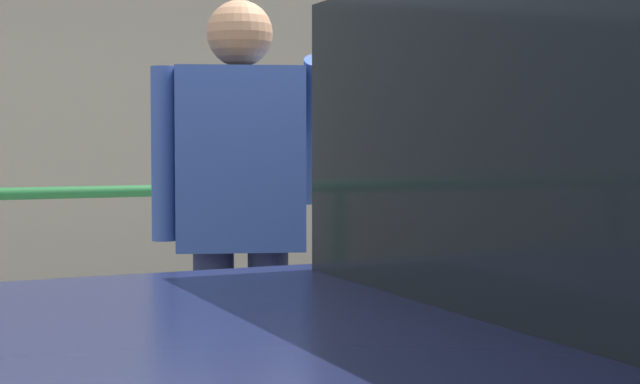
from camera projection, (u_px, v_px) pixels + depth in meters
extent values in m
cylinder|color=slate|center=(405.00, 355.00, 3.55)|extent=(0.07, 0.07, 0.99)
cylinder|color=#939699|center=(406.00, 180.00, 3.52)|extent=(0.15, 0.15, 0.31)
sphere|color=silver|center=(406.00, 130.00, 3.51)|extent=(0.15, 0.15, 0.15)
cube|color=black|center=(415.00, 161.00, 3.44)|extent=(0.08, 0.01, 0.07)
cube|color=white|center=(415.00, 196.00, 3.45)|extent=(0.09, 0.01, 0.09)
cylinder|color=#1E233F|center=(214.00, 370.00, 3.53)|extent=(0.15, 0.15, 0.89)
cylinder|color=#1E233F|center=(268.00, 369.00, 3.55)|extent=(0.15, 0.15, 0.89)
cube|color=#2D478C|center=(240.00, 159.00, 3.50)|extent=(0.51, 0.35, 0.67)
sphere|color=#936B4C|center=(240.00, 34.00, 3.47)|extent=(0.24, 0.24, 0.24)
cylinder|color=#2D478C|center=(164.00, 154.00, 3.47)|extent=(0.09, 0.09, 0.63)
cylinder|color=#2D478C|center=(312.00, 132.00, 3.68)|extent=(0.21, 0.43, 0.58)
cylinder|color=#1E602D|center=(214.00, 189.00, 5.03)|extent=(24.00, 0.06, 0.06)
cylinder|color=#1E602D|center=(215.00, 278.00, 5.05)|extent=(24.00, 0.05, 0.05)
cylinder|color=#1E602D|center=(215.00, 287.00, 5.06)|extent=(0.06, 0.06, 1.04)
cylinder|color=#1E602D|center=(528.00, 267.00, 5.86)|extent=(0.06, 0.06, 1.04)
cube|color=#ADA38E|center=(119.00, 161.00, 7.22)|extent=(32.00, 0.50, 2.56)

